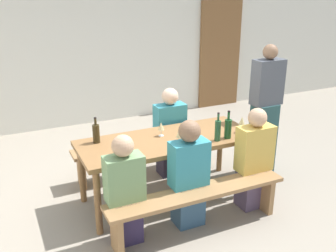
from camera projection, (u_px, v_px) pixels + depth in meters
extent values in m
plane|color=gray|center=(168.00, 197.00, 4.55)|extent=(24.00, 24.00, 0.00)
cube|color=silver|center=(92.00, 32.00, 6.60)|extent=(14.00, 0.20, 3.20)
cube|color=brown|center=(220.00, 55.00, 7.67)|extent=(0.90, 0.06, 2.10)
cube|color=olive|center=(168.00, 141.00, 4.30)|extent=(2.00, 0.80, 0.05)
cylinder|color=olive|center=(98.00, 203.00, 3.77)|extent=(0.07, 0.07, 0.70)
cylinder|color=olive|center=(251.00, 167.00, 4.50)|extent=(0.07, 0.07, 0.70)
cylinder|color=olive|center=(82.00, 174.00, 4.35)|extent=(0.07, 0.07, 0.70)
cylinder|color=olive|center=(220.00, 147.00, 5.08)|extent=(0.07, 0.07, 0.70)
cube|color=#9E7247|center=(198.00, 193.00, 3.80)|extent=(1.90, 0.30, 0.04)
cube|color=#9E7247|center=(117.00, 234.00, 3.54)|extent=(0.06, 0.24, 0.41)
cube|color=#9E7247|center=(265.00, 194.00, 4.22)|extent=(0.06, 0.24, 0.41)
cube|color=#9E7247|center=(145.00, 143.00, 4.99)|extent=(1.90, 0.30, 0.04)
cube|color=#9E7247|center=(81.00, 171.00, 4.73)|extent=(0.06, 0.24, 0.41)
cube|color=#9E7247|center=(201.00, 148.00, 5.41)|extent=(0.06, 0.24, 0.41)
cylinder|color=#332814|center=(96.00, 134.00, 4.15)|extent=(0.08, 0.08, 0.20)
cylinder|color=#332814|center=(95.00, 122.00, 4.10)|extent=(0.03, 0.03, 0.07)
cylinder|color=black|center=(95.00, 118.00, 4.09)|extent=(0.03, 0.03, 0.01)
cylinder|color=#234C2D|center=(218.00, 131.00, 4.19)|extent=(0.07, 0.07, 0.23)
cylinder|color=#234C2D|center=(218.00, 117.00, 4.14)|extent=(0.02, 0.02, 0.08)
cylinder|color=black|center=(219.00, 113.00, 4.12)|extent=(0.03, 0.03, 0.01)
cylinder|color=#194723|center=(228.00, 129.00, 4.27)|extent=(0.08, 0.08, 0.21)
cylinder|color=#194723|center=(229.00, 116.00, 4.22)|extent=(0.03, 0.03, 0.09)
cylinder|color=black|center=(229.00, 111.00, 4.20)|extent=(0.03, 0.03, 0.01)
cylinder|color=silver|center=(179.00, 143.00, 4.16)|extent=(0.06, 0.06, 0.01)
cylinder|color=silver|center=(179.00, 140.00, 4.15)|extent=(0.01, 0.01, 0.06)
cone|color=beige|center=(179.00, 133.00, 4.12)|extent=(0.06, 0.06, 0.10)
cylinder|color=silver|center=(161.00, 136.00, 4.36)|extent=(0.06, 0.06, 0.01)
cylinder|color=silver|center=(161.00, 133.00, 4.35)|extent=(0.01, 0.01, 0.07)
cone|color=beige|center=(161.00, 126.00, 4.32)|extent=(0.07, 0.07, 0.09)
cylinder|color=silver|center=(190.00, 131.00, 4.50)|extent=(0.06, 0.06, 0.01)
cylinder|color=silver|center=(190.00, 128.00, 4.49)|extent=(0.01, 0.01, 0.06)
cone|color=beige|center=(190.00, 122.00, 4.47)|extent=(0.08, 0.08, 0.09)
cylinder|color=silver|center=(241.00, 132.00, 4.48)|extent=(0.06, 0.06, 0.01)
cylinder|color=silver|center=(241.00, 128.00, 4.46)|extent=(0.01, 0.01, 0.09)
cone|color=beige|center=(242.00, 121.00, 4.43)|extent=(0.07, 0.07, 0.10)
cube|color=#32284B|center=(126.00, 220.00, 3.72)|extent=(0.27, 0.24, 0.45)
cube|color=#729966|center=(124.00, 178.00, 3.56)|extent=(0.36, 0.20, 0.45)
sphere|color=tan|center=(123.00, 146.00, 3.45)|extent=(0.21, 0.21, 0.21)
cube|color=#325370|center=(188.00, 204.00, 3.99)|extent=(0.29, 0.24, 0.45)
cube|color=teal|center=(189.00, 164.00, 3.83)|extent=(0.39, 0.20, 0.48)
sphere|color=#846047|center=(190.00, 131.00, 3.71)|extent=(0.22, 0.22, 0.22)
cube|color=#554560|center=(252.00, 187.00, 4.31)|extent=(0.30, 0.24, 0.45)
cube|color=gold|center=(255.00, 148.00, 4.15)|extent=(0.40, 0.20, 0.51)
sphere|color=tan|center=(258.00, 117.00, 4.02)|extent=(0.20, 0.20, 0.20)
cube|color=#2C273A|center=(170.00, 158.00, 5.05)|extent=(0.29, 0.24, 0.45)
cube|color=teal|center=(170.00, 124.00, 4.88)|extent=(0.39, 0.20, 0.51)
sphere|color=beige|center=(170.00, 96.00, 4.76)|extent=(0.21, 0.21, 0.21)
cube|color=#284D50|center=(262.00, 138.00, 5.05)|extent=(0.29, 0.24, 0.94)
cube|color=#4C515B|center=(268.00, 82.00, 4.79)|extent=(0.39, 0.20, 0.57)
sphere|color=#846047|center=(270.00, 52.00, 4.66)|extent=(0.19, 0.19, 0.19)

